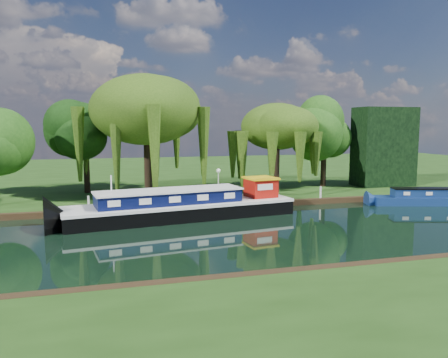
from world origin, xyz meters
name	(u,v)px	position (x,y,z in m)	size (l,w,h in m)	color
ground	(253,233)	(0.00, 0.00, 0.00)	(120.00, 120.00, 0.00)	black
far_bank	(172,173)	(0.00, 34.00, 0.23)	(120.00, 52.00, 0.45)	#1C3A10
dutch_barge	(184,206)	(-3.36, 5.53, 0.86)	(16.84, 5.98, 3.48)	black
narrowboat	(436,198)	(18.07, 5.19, 0.54)	(10.55, 4.63, 1.53)	navy
red_dinghy	(72,222)	(-11.05, 6.39, 0.00)	(2.04, 2.86, 0.59)	#9E120B
willow_left	(147,112)	(-5.02, 14.27, 7.80)	(8.44, 8.44, 10.12)	black
willow_right	(276,134)	(6.54, 12.59, 5.85)	(6.08, 6.08, 7.40)	black
tree_far_mid	(85,135)	(-10.39, 16.88, 5.79)	(4.72, 4.72, 7.73)	black
tree_far_right	(324,133)	(12.72, 14.98, 5.84)	(4.78, 4.78, 7.83)	black
conifer_hedge	(384,147)	(19.00, 14.00, 4.45)	(6.00, 3.00, 8.00)	black
lamppost	(218,175)	(0.50, 10.50, 2.42)	(0.36, 0.36, 2.56)	silver
mooring_posts	(213,197)	(-0.50, 8.40, 0.95)	(19.16, 0.16, 1.00)	silver
reeds_near	(435,250)	(6.87, -7.57, 0.55)	(33.70, 1.50, 1.10)	#195015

